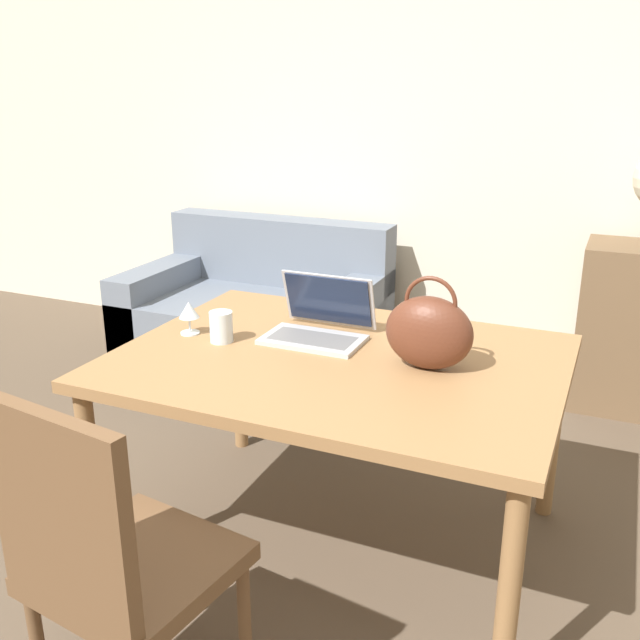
{
  "coord_description": "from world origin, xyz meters",
  "views": [
    {
      "loc": [
        0.89,
        -1.37,
        1.61
      ],
      "look_at": [
        -0.01,
        0.69,
        0.84
      ],
      "focal_mm": 40.0,
      "sensor_mm": 36.0,
      "label": 1
    }
  ],
  "objects_px": {
    "wine_glass": "(189,312)",
    "handbag": "(429,332)",
    "laptop": "(320,321)",
    "drinking_glass": "(221,327)",
    "chair": "(110,557)",
    "couch": "(258,318)"
  },
  "relations": [
    {
      "from": "laptop",
      "to": "drinking_glass",
      "type": "xyz_separation_m",
      "value": [
        -0.3,
        -0.19,
        -0.0
      ]
    },
    {
      "from": "wine_glass",
      "to": "handbag",
      "type": "xyz_separation_m",
      "value": [
        0.88,
        0.03,
        0.04
      ]
    },
    {
      "from": "drinking_glass",
      "to": "handbag",
      "type": "relative_size",
      "value": 0.36
    },
    {
      "from": "couch",
      "to": "drinking_glass",
      "type": "bearing_deg",
      "value": -65.87
    },
    {
      "from": "chair",
      "to": "couch",
      "type": "bearing_deg",
      "value": 118.73
    },
    {
      "from": "couch",
      "to": "drinking_glass",
      "type": "relative_size",
      "value": 12.81
    },
    {
      "from": "couch",
      "to": "wine_glass",
      "type": "distance_m",
      "value": 1.58
    },
    {
      "from": "wine_glass",
      "to": "handbag",
      "type": "bearing_deg",
      "value": 1.94
    },
    {
      "from": "chair",
      "to": "laptop",
      "type": "bearing_deg",
      "value": 95.11
    },
    {
      "from": "wine_glass",
      "to": "handbag",
      "type": "height_order",
      "value": "handbag"
    },
    {
      "from": "wine_glass",
      "to": "handbag",
      "type": "relative_size",
      "value": 0.4
    },
    {
      "from": "handbag",
      "to": "laptop",
      "type": "bearing_deg",
      "value": 162.46
    },
    {
      "from": "drinking_glass",
      "to": "chair",
      "type": "bearing_deg",
      "value": -75.69
    },
    {
      "from": "laptop",
      "to": "handbag",
      "type": "height_order",
      "value": "handbag"
    },
    {
      "from": "chair",
      "to": "drinking_glass",
      "type": "xyz_separation_m",
      "value": [
        -0.24,
        0.93,
        0.25
      ]
    },
    {
      "from": "drinking_glass",
      "to": "wine_glass",
      "type": "height_order",
      "value": "wine_glass"
    },
    {
      "from": "couch",
      "to": "wine_glass",
      "type": "bearing_deg",
      "value": -70.7
    },
    {
      "from": "couch",
      "to": "drinking_glass",
      "type": "height_order",
      "value": "drinking_glass"
    },
    {
      "from": "chair",
      "to": "handbag",
      "type": "xyz_separation_m",
      "value": [
        0.5,
        0.98,
        0.32
      ]
    },
    {
      "from": "chair",
      "to": "laptop",
      "type": "relative_size",
      "value": 2.72
    },
    {
      "from": "couch",
      "to": "laptop",
      "type": "relative_size",
      "value": 4.01
    },
    {
      "from": "chair",
      "to": "handbag",
      "type": "relative_size",
      "value": 3.11
    }
  ]
}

